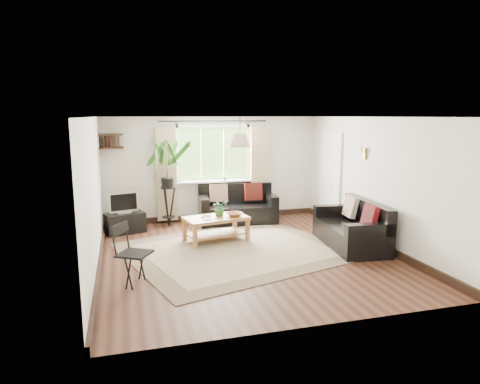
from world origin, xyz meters
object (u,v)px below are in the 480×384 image
object	(u,v)px
palm_stand	(168,184)
folding_chair	(135,255)
sofa_right	(351,225)
tv_stand	(125,223)
sofa_back	(237,205)
coffee_table	(216,229)

from	to	relation	value
palm_stand	folding_chair	distance (m)	3.36
sofa_right	tv_stand	distance (m)	4.58
sofa_right	palm_stand	xyz separation A→B (m)	(-3.12, 2.40, 0.55)
sofa_back	coffee_table	distance (m)	1.58
coffee_table	palm_stand	distance (m)	1.76
tv_stand	folding_chair	xyz separation A→B (m)	(0.11, -2.93, 0.24)
tv_stand	palm_stand	world-z (taller)	palm_stand
sofa_back	coffee_table	world-z (taller)	sofa_back
tv_stand	coffee_table	bearing A→B (deg)	-49.70
palm_stand	coffee_table	bearing A→B (deg)	-61.61
sofa_right	folding_chair	bearing A→B (deg)	-72.51
folding_chair	coffee_table	bearing A→B (deg)	-10.86
coffee_table	sofa_back	bearing A→B (deg)	59.42
coffee_table	sofa_right	bearing A→B (deg)	-22.79
sofa_back	tv_stand	distance (m)	2.52
palm_stand	sofa_right	bearing A→B (deg)	-37.62
sofa_back	palm_stand	xyz separation A→B (m)	(-1.56, 0.06, 0.55)
sofa_right	coffee_table	world-z (taller)	sofa_right
folding_chair	palm_stand	bearing A→B (deg)	16.11
tv_stand	sofa_back	bearing A→B (deg)	-11.07
sofa_back	palm_stand	distance (m)	1.66
sofa_back	palm_stand	bearing A→B (deg)	-177.33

